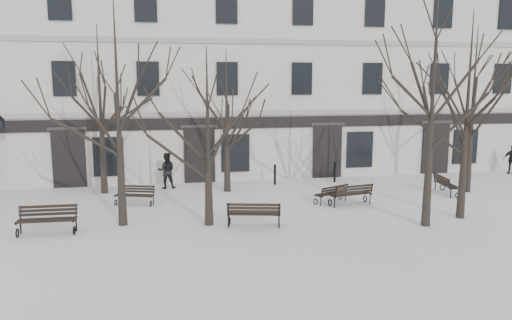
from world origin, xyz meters
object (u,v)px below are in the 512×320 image
object	(u,v)px
bench_3	(135,194)
bench_5	(445,184)
tree_3	(468,91)
bench_2	(351,194)
bench_0	(47,219)
tree_0	(117,86)
tree_1	(207,115)
bench_1	(254,213)
bench_4	(332,193)
tree_2	(434,71)

from	to	relation	value
bench_3	bench_5	distance (m)	14.34
tree_3	bench_5	size ratio (longest dim) A/B	4.22
bench_2	bench_0	bearing A→B (deg)	-2.59
tree_0	tree_1	distance (m)	3.39
tree_1	bench_1	size ratio (longest dim) A/B	3.20
bench_2	bench_4	xyz separation A→B (m)	(-0.67, 0.58, -0.07)
bench_1	bench_2	xyz separation A→B (m)	(4.71, 2.37, -0.02)
bench_2	tree_3	bearing A→B (deg)	132.24
bench_0	bench_2	xyz separation A→B (m)	(11.99, 1.75, -0.03)
bench_5	bench_0	bearing A→B (deg)	107.41
tree_3	bench_3	distance (m)	14.17
bench_1	bench_4	world-z (taller)	bench_1
tree_0	bench_4	size ratio (longest dim) A/B	4.90
bench_4	bench_5	size ratio (longest dim) A/B	0.90
bench_0	bench_3	bearing A→B (deg)	53.76
tree_0	bench_3	xyz separation A→B (m)	(0.30, 3.03, -4.69)
tree_2	bench_0	distance (m)	14.62
tree_2	tree_3	distance (m)	2.16
tree_3	bench_0	size ratio (longest dim) A/B	3.94
tree_2	bench_4	size ratio (longest dim) A/B	5.39
bench_1	bench_2	bearing A→B (deg)	-139.96
bench_0	tree_2	bearing A→B (deg)	-5.01
tree_0	tree_3	world-z (taller)	tree_0
tree_1	tree_3	size ratio (longest dim) A/B	0.83
bench_4	bench_5	bearing A→B (deg)	159.44
tree_1	bench_3	world-z (taller)	tree_1
tree_2	bench_1	distance (m)	8.20
tree_1	bench_2	xyz separation A→B (m)	(6.30, 1.73, -3.58)
bench_5	tree_2	bearing A→B (deg)	149.61
tree_0	bench_2	xyz separation A→B (m)	(9.46, 1.15, -4.63)
tree_0	tree_3	size ratio (longest dim) A/B	1.04
tree_1	bench_0	size ratio (longest dim) A/B	3.26
tree_1	tree_2	size ratio (longest dim) A/B	0.72
tree_0	tree_1	world-z (taller)	tree_0
bench_0	bench_1	world-z (taller)	bench_0
bench_4	bench_5	distance (m)	5.86
bench_0	bench_1	size ratio (longest dim) A/B	0.98
tree_2	bench_0	xyz separation A→B (m)	(-13.60, 1.61, -5.12)
bench_1	bench_5	xyz separation A→B (m)	(9.87, 3.52, -0.04)
tree_0	bench_4	bearing A→B (deg)	11.12
tree_0	tree_3	bearing A→B (deg)	-6.50
tree_0	bench_1	xyz separation A→B (m)	(4.75, -1.22, -4.61)
tree_3	bench_4	distance (m)	6.92
tree_2	bench_1	bearing A→B (deg)	171.10
tree_1	bench_3	bearing A→B (deg)	128.47
tree_2	bench_5	distance (m)	7.72
bench_3	tree_3	bearing A→B (deg)	-1.94
tree_0	tree_1	xyz separation A→B (m)	(3.16, -0.58, -1.06)
tree_0	tree_1	size ratio (longest dim) A/B	1.26
tree_2	bench_4	distance (m)	6.92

